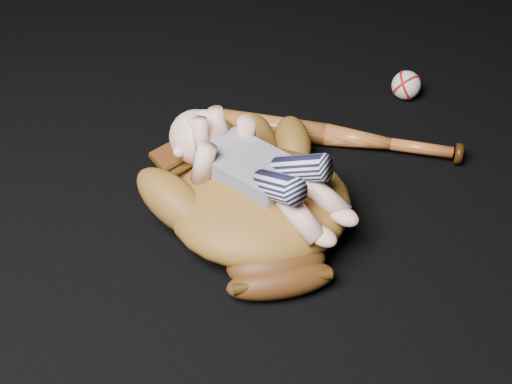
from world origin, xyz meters
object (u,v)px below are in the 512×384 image
baseball_glove (260,197)px  baseball (406,85)px  baseball_bat (339,136)px  newborn_baby (264,169)px

baseball_glove → baseball: 0.55m
baseball_glove → baseball_bat: size_ratio=0.90×
baseball_bat → baseball: bearing=11.5°
baseball_glove → baseball_bat: baseball_glove is taller
newborn_baby → baseball_bat: size_ratio=0.75×
newborn_baby → baseball_bat: (0.27, 0.10, -0.11)m
baseball_glove → newborn_baby: newborn_baby is taller
newborn_baby → baseball: size_ratio=5.70×
newborn_baby → baseball: 0.55m
baseball → baseball_glove: bearing=-163.7°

